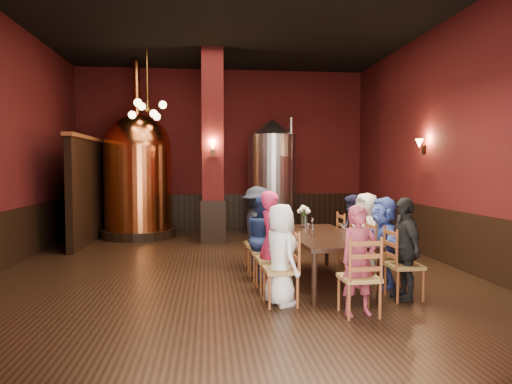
{
  "coord_description": "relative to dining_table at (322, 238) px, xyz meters",
  "views": [
    {
      "loc": [
        -0.41,
        -7.96,
        1.79
      ],
      "look_at": [
        0.45,
        0.2,
        1.33
      ],
      "focal_mm": 32.0,
      "sensor_mm": 36.0,
      "label": 1
    }
  ],
  "objects": [
    {
      "name": "room",
      "position": [
        -1.32,
        1.17,
        1.56
      ],
      "size": [
        10.0,
        10.02,
        4.5
      ],
      "color": "black",
      "rests_on": "ground"
    },
    {
      "name": "wainscot_right",
      "position": [
        2.64,
        1.17,
        -0.19
      ],
      "size": [
        0.08,
        9.9,
        1.0
      ],
      "primitive_type": "cube",
      "color": "black",
      "rests_on": "ground"
    },
    {
      "name": "wainscot_back",
      "position": [
        -1.32,
        6.13,
        -0.19
      ],
      "size": [
        7.9,
        0.08,
        1.0
      ],
      "primitive_type": "cube",
      "color": "black",
      "rests_on": "ground"
    },
    {
      "name": "column",
      "position": [
        -1.62,
        3.97,
        1.56
      ],
      "size": [
        0.58,
        0.58,
        4.5
      ],
      "primitive_type": "cube",
      "color": "#4B1011",
      "rests_on": "ground"
    },
    {
      "name": "partition",
      "position": [
        -4.52,
        4.37,
        0.51
      ],
      "size": [
        0.22,
        3.5,
        2.4
      ],
      "primitive_type": "cube",
      "color": "black",
      "rests_on": "ground"
    },
    {
      "name": "pendant_cluster",
      "position": [
        -3.12,
        4.07,
        2.41
      ],
      "size": [
        0.9,
        0.9,
        1.7
      ],
      "primitive_type": null,
      "color": "#A57226",
      "rests_on": "room"
    },
    {
      "name": "sconce_wall",
      "position": [
        2.58,
        1.97,
        1.51
      ],
      "size": [
        0.2,
        0.2,
        0.36
      ],
      "primitive_type": null,
      "rotation": [
        0.0,
        0.0,
        1.57
      ],
      "color": "black",
      "rests_on": "room"
    },
    {
      "name": "sconce_column",
      "position": [
        -1.62,
        3.67,
        1.51
      ],
      "size": [
        0.2,
        0.2,
        0.36
      ],
      "primitive_type": null,
      "rotation": [
        0.0,
        0.0,
        3.14
      ],
      "color": "black",
      "rests_on": "column"
    },
    {
      "name": "dining_table",
      "position": [
        0.0,
        0.0,
        0.0
      ],
      "size": [
        1.1,
        2.44,
        0.75
      ],
      "rotation": [
        0.0,
        0.0,
        0.04
      ],
      "color": "black",
      "rests_on": "ground"
    },
    {
      "name": "chair_0",
      "position": [
        -0.81,
        -1.04,
        -0.23
      ],
      "size": [
        0.48,
        0.48,
        0.92
      ],
      "primitive_type": null,
      "rotation": [
        0.0,
        0.0,
        -1.53
      ],
      "color": "brown",
      "rests_on": "ground"
    },
    {
      "name": "person_0",
      "position": [
        -0.81,
        -1.04,
        -0.03
      ],
      "size": [
        0.6,
        0.74,
        1.31
      ],
      "primitive_type": "imported",
      "rotation": [
        0.0,
        0.0,
        1.9
      ],
      "color": "white",
      "rests_on": "ground"
    },
    {
      "name": "chair_1",
      "position": [
        -0.83,
        -0.37,
        -0.23
      ],
      "size": [
        0.48,
        0.48,
        0.92
      ],
      "primitive_type": null,
      "rotation": [
        0.0,
        0.0,
        -1.53
      ],
      "color": "brown",
      "rests_on": "ground"
    },
    {
      "name": "person_1",
      "position": [
        -0.83,
        -0.37,
        0.03
      ],
      "size": [
        0.42,
        0.57,
        1.44
      ],
      "primitive_type": "imported",
      "rotation": [
        0.0,
        0.0,
        1.72
      ],
      "color": "#CF2354",
      "rests_on": "ground"
    },
    {
      "name": "chair_2",
      "position": [
        -0.86,
        0.29,
        -0.23
      ],
      "size": [
        0.48,
        0.48,
        0.92
      ],
      "primitive_type": null,
      "rotation": [
        0.0,
        0.0,
        -1.53
      ],
      "color": "brown",
      "rests_on": "ground"
    },
    {
      "name": "person_2",
      "position": [
        -0.86,
        0.29,
        -0.02
      ],
      "size": [
        0.44,
        0.7,
        1.33
      ],
      "primitive_type": "imported",
      "rotation": [
        0.0,
        0.0,
        1.77
      ],
      "color": "navy",
      "rests_on": "ground"
    },
    {
      "name": "chair_3",
      "position": [
        -0.89,
        0.96,
        -0.23
      ],
      "size": [
        0.48,
        0.48,
        0.92
      ],
      "primitive_type": null,
      "rotation": [
        0.0,
        0.0,
        -1.53
      ],
      "color": "brown",
      "rests_on": "ground"
    },
    {
      "name": "person_3",
      "position": [
        -0.89,
        0.96,
        0.04
      ],
      "size": [
        0.65,
        0.99,
        1.45
      ],
      "primitive_type": "imported",
      "rotation": [
        0.0,
        0.0,
        1.69
      ],
      "color": "#1D202C",
      "rests_on": "ground"
    },
    {
      "name": "chair_4",
      "position": [
        0.89,
        -0.96,
        -0.23
      ],
      "size": [
        0.48,
        0.48,
        0.92
      ],
      "primitive_type": null,
      "rotation": [
        0.0,
        0.0,
        1.61
      ],
      "color": "brown",
      "rests_on": "ground"
    },
    {
      "name": "person_4",
      "position": [
        0.89,
        -0.96,
        0.0
      ],
      "size": [
        0.35,
        0.81,
        1.38
      ],
      "primitive_type": "imported",
      "rotation": [
        0.0,
        0.0,
        4.7
      ],
      "color": "black",
      "rests_on": "ground"
    },
    {
      "name": "chair_5",
      "position": [
        0.86,
        -0.29,
        -0.23
      ],
      "size": [
        0.48,
        0.48,
        0.92
      ],
      "primitive_type": null,
      "rotation": [
        0.0,
        0.0,
        1.61
      ],
      "color": "brown",
      "rests_on": "ground"
    },
    {
      "name": "person_5",
      "position": [
        0.86,
        -0.29,
        -0.02
      ],
      "size": [
        0.42,
        1.25,
        1.34
      ],
      "primitive_type": "imported",
      "rotation": [
        0.0,
        0.0,
        4.73
      ],
      "color": "#3C55B4",
      "rests_on": "ground"
    },
    {
      "name": "chair_6",
      "position": [
        0.83,
        0.37,
        -0.23
      ],
      "size": [
        0.48,
        0.48,
        0.92
      ],
      "primitive_type": null,
      "rotation": [
        0.0,
        0.0,
        1.61
      ],
      "color": "brown",
      "rests_on": "ground"
    },
    {
      "name": "person_6",
      "position": [
        0.83,
        0.37,
        -0.01
      ],
      "size": [
        0.62,
        0.77,
        1.36
      ],
      "primitive_type": "imported",
      "rotation": [
        0.0,
        0.0,
        5.04
      ],
      "color": "white",
      "rests_on": "ground"
    },
    {
      "name": "chair_7",
      "position": [
        0.81,
        1.04,
        -0.23
      ],
      "size": [
        0.48,
        0.48,
        0.92
      ],
      "primitive_type": null,
      "rotation": [
        0.0,
        0.0,
        1.61
      ],
      "color": "brown",
      "rests_on": "ground"
    },
    {
      "name": "person_7",
      "position": [
        0.81,
        1.04,
        -0.04
      ],
      "size": [
        0.47,
        0.69,
        1.29
      ],
      "primitive_type": "imported",
      "rotation": [
        0.0,
        0.0,
        4.44
      ],
      "color": "#1C1B36",
      "rests_on": "ground"
    },
    {
      "name": "chair_8",
      "position": [
        0.07,
        -1.55,
        -0.23
      ],
      "size": [
        0.48,
        0.48,
        0.92
      ],
      "primitive_type": null,
      "rotation": [
        0.0,
        0.0,
        3.19
      ],
      "color": "brown",
      "rests_on": "ground"
    },
    {
      "name": "person_8",
      "position": [
        0.07,
        -1.55,
        -0.03
      ],
      "size": [
        0.53,
        0.4,
        1.32
      ],
      "primitive_type": "imported",
      "rotation": [
        0.0,
        0.0,
        6.47
      ],
      "color": "maroon",
      "rests_on": "ground"
    },
    {
      "name": "copper_kettle",
      "position": [
        -3.5,
        4.97,
        0.92
      ],
      "size": [
        2.14,
        2.14,
        4.41
      ],
      "rotation": [
        0.0,
        0.0,
        0.36
      ],
      "color": "black",
      "rests_on": "ground"
    },
    {
      "name": "steel_vessel",
      "position": [
        -0.06,
        4.95,
        0.82
      ],
      "size": [
        1.26,
        1.26,
        3.01
      ],
      "rotation": [
        0.0,
        0.0,
        0.01
      ],
      "color": "#B2B2B7",
      "rests_on": "ground"
    },
    {
      "name": "rose_vase",
      "position": [
        -0.1,
        0.82,
        0.31
      ],
      "size": [
        0.22,
        0.22,
        0.38
      ],
      "color": "white",
      "rests_on": "dining_table"
    },
    {
      "name": "wine_glass_0",
      "position": [
        -0.19,
        -0.17,
        0.15
      ],
      "size": [
        0.07,
        0.07,
        0.17
      ],
      "primitive_type": null,
      "color": "white",
      "rests_on": "dining_table"
    },
    {
      "name": "wine_glass_1",
      "position": [
        0.3,
        -0.22,
        0.15
      ],
      "size": [
        0.07,
        0.07,
        0.17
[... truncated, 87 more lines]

